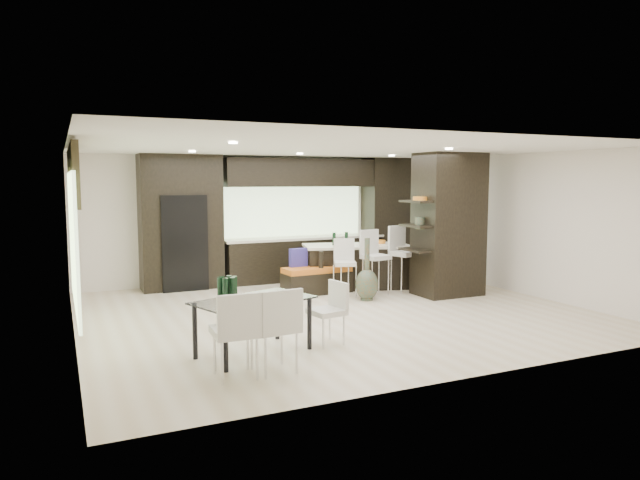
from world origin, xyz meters
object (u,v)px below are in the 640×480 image
kitchen_island (356,266)px  stool_right (405,265)px  chair_end (327,316)px  stool_left (345,274)px  bench (317,280)px  stool_mid (376,269)px  chair_far (235,337)px  chair_near (274,333)px  floor_vase (367,269)px  dining_table (254,327)px

kitchen_island → stool_right: size_ratio=2.02×
stool_right → chair_end: (-2.94, -2.63, -0.14)m
stool_left → bench: bearing=141.8°
stool_left → stool_mid: size_ratio=0.88×
chair_far → chair_end: (1.47, 0.74, -0.07)m
bench → chair_near: chair_near is taller
stool_right → chair_near: size_ratio=1.15×
chair_end → chair_near: bearing=116.9°
floor_vase → chair_end: size_ratio=1.48×
stool_mid → chair_far: bearing=-148.7°
stool_left → chair_end: (-1.64, -2.67, -0.05)m
stool_mid → chair_near: size_ratio=1.10×
stool_right → chair_near: bearing=-155.6°
bench → dining_table: dining_table is taller
floor_vase → dining_table: 3.67m
chair_near → chair_end: chair_near is taller
bench → stool_mid: bearing=-34.1°
chair_near → kitchen_island: bearing=46.4°
kitchen_island → floor_vase: bearing=-94.0°
floor_vase → dining_table: bearing=-142.2°
chair_end → chair_far: bearing=107.5°
dining_table → chair_far: (-0.46, -0.74, 0.10)m
kitchen_island → stool_right: stool_right is taller
kitchen_island → chair_far: chair_far is taller
stool_left → chair_near: (-2.66, -3.41, 0.01)m
stool_mid → bench: size_ratio=0.75×
stool_mid → chair_far: 5.06m
stool_left → stool_mid: 0.65m
stool_left → floor_vase: size_ratio=0.77×
stool_right → dining_table: size_ratio=0.72×
stool_right → chair_near: 5.20m
kitchen_island → chair_far: bearing=-116.7°
floor_vase → chair_near: size_ratio=1.26×
chair_far → stool_right: bearing=39.4°
bench → chair_near: 4.60m
floor_vase → chair_end: floor_vase is taller
kitchen_island → bench: bearing=-153.2°
floor_vase → chair_end: (-1.88, -2.25, -0.19)m
stool_mid → chair_far: stool_mid is taller
chair_far → floor_vase: bearing=43.8°
stool_mid → stool_right: 0.65m
stool_right → bench: (-1.62, 0.59, -0.27)m
kitchen_island → chair_end: kitchen_island is taller
dining_table → chair_end: 1.02m
bench → stool_right: bearing=-23.3°
stool_left → chair_far: size_ratio=0.97×
stool_right → chair_far: 5.55m
stool_mid → dining_table: size_ratio=0.69×
chair_near → dining_table: bearing=84.9°
chair_near → chair_far: (-0.46, 0.00, -0.00)m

